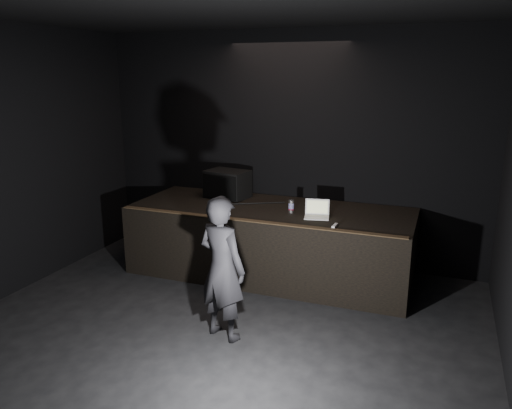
{
  "coord_description": "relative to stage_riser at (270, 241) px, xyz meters",
  "views": [
    {
      "loc": [
        2.26,
        -3.76,
        2.87
      ],
      "look_at": [
        -0.06,
        2.3,
        1.15
      ],
      "focal_mm": 35.0,
      "sensor_mm": 36.0,
      "label": 1
    }
  ],
  "objects": [
    {
      "name": "plastic_cup",
      "position": [
        0.77,
        -0.03,
        0.55
      ],
      "size": [
        0.07,
        0.07,
        0.09
      ],
      "primitive_type": "cylinder",
      "color": "white",
      "rests_on": "stage_riser"
    },
    {
      "name": "beer_can",
      "position": [
        0.35,
        -0.14,
        0.59
      ],
      "size": [
        0.08,
        0.08,
        0.18
      ],
      "color": "silver",
      "rests_on": "stage_riser"
    },
    {
      "name": "riser_lip",
      "position": [
        0.0,
        -0.71,
        0.51
      ],
      "size": [
        3.92,
        0.1,
        0.01
      ],
      "primitive_type": "cube",
      "color": "brown",
      "rests_on": "stage_riser"
    },
    {
      "name": "stage_riser",
      "position": [
        0.0,
        0.0,
        0.0
      ],
      "size": [
        4.0,
        1.5,
        1.0
      ],
      "primitive_type": "cube",
      "color": "black",
      "rests_on": "ground"
    },
    {
      "name": "wii_remote",
      "position": [
        1.05,
        -0.57,
        0.52
      ],
      "size": [
        0.05,
        0.17,
        0.03
      ],
      "primitive_type": "cube",
      "rotation": [
        0.0,
        0.0,
        -0.07
      ],
      "color": "white",
      "rests_on": "stage_riser"
    },
    {
      "name": "laptop",
      "position": [
        0.73,
        -0.21,
        0.56
      ],
      "size": [
        0.37,
        0.35,
        0.22
      ],
      "rotation": [
        0.0,
        0.0,
        0.21
      ],
      "color": "silver",
      "rests_on": "stage_riser"
    },
    {
      "name": "room_walls",
      "position": [
        0.0,
        -2.73,
        1.52
      ],
      "size": [
        6.1,
        7.1,
        3.52
      ],
      "color": "black",
      "rests_on": "ground"
    },
    {
      "name": "ground",
      "position": [
        0.0,
        -2.73,
        -0.5
      ],
      "size": [
        7.0,
        7.0,
        0.0
      ],
      "primitive_type": "plane",
      "color": "black",
      "rests_on": "ground"
    },
    {
      "name": "person",
      "position": [
        0.11,
        -1.9,
        0.31
      ],
      "size": [
        0.68,
        0.54,
        1.63
      ],
      "primitive_type": "imported",
      "rotation": [
        0.0,
        0.0,
        2.85
      ],
      "color": "black",
      "rests_on": "ground"
    },
    {
      "name": "stage_monitor",
      "position": [
        -0.83,
        0.35,
        0.71
      ],
      "size": [
        0.69,
        0.56,
        0.42
      ],
      "rotation": [
        0.0,
        0.0,
        -0.17
      ],
      "color": "black",
      "rests_on": "stage_riser"
    },
    {
      "name": "cable",
      "position": [
        -0.33,
        0.1,
        0.51
      ],
      "size": [
        0.88,
        0.48,
        0.02
      ],
      "primitive_type": "cylinder",
      "rotation": [
        0.0,
        1.57,
        0.49
      ],
      "color": "black",
      "rests_on": "stage_riser"
    }
  ]
}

